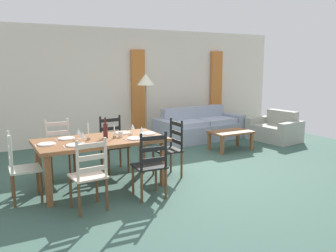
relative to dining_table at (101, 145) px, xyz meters
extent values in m
cube|color=#39584C|center=(1.41, -0.10, -0.67)|extent=(9.60, 9.60, 0.02)
cube|color=silver|center=(1.41, 3.20, 0.69)|extent=(9.60, 0.16, 2.70)
cube|color=#C97030|center=(2.00, 3.06, 0.44)|extent=(0.35, 0.08, 2.20)
cube|color=#C97030|center=(4.40, 3.06, 0.44)|extent=(0.35, 0.08, 2.20)
cube|color=brown|center=(0.00, 0.00, 0.06)|extent=(1.90, 0.96, 0.05)
cube|color=brown|center=(-0.85, -0.38, -0.31)|extent=(0.08, 0.08, 0.70)
cube|color=brown|center=(0.85, -0.38, -0.31)|extent=(0.08, 0.08, 0.70)
cube|color=brown|center=(-0.85, 0.38, -0.31)|extent=(0.08, 0.08, 0.70)
cube|color=brown|center=(0.85, 0.38, -0.31)|extent=(0.08, 0.08, 0.70)
cube|color=beige|center=(-0.42, -0.72, -0.22)|extent=(0.44, 0.43, 0.03)
cylinder|color=brown|center=(-0.61, -0.56, -0.45)|extent=(0.04, 0.04, 0.43)
cylinder|color=brown|center=(-0.25, -0.54, -0.45)|extent=(0.04, 0.04, 0.43)
cylinder|color=brown|center=(-0.59, -0.90, -0.45)|extent=(0.04, 0.04, 0.43)
cylinder|color=brown|center=(-0.23, -0.88, -0.45)|extent=(0.04, 0.04, 0.43)
cylinder|color=beige|center=(-0.59, -0.90, 0.05)|extent=(0.04, 0.04, 0.50)
cylinder|color=beige|center=(-0.23, -0.88, 0.05)|extent=(0.04, 0.04, 0.50)
cube|color=beige|center=(-0.41, -0.89, -0.08)|extent=(0.38, 0.05, 0.06)
cube|color=beige|center=(-0.41, -0.89, 0.07)|extent=(0.38, 0.05, 0.06)
cube|color=beige|center=(-0.41, -0.89, 0.22)|extent=(0.38, 0.05, 0.06)
cube|color=black|center=(0.45, -0.70, -0.22)|extent=(0.44, 0.42, 0.03)
cylinder|color=brown|center=(0.28, -0.52, -0.45)|extent=(0.04, 0.04, 0.43)
cylinder|color=brown|center=(0.64, -0.54, -0.45)|extent=(0.04, 0.04, 0.43)
cylinder|color=brown|center=(0.26, -0.86, -0.45)|extent=(0.04, 0.04, 0.43)
cylinder|color=brown|center=(0.62, -0.88, -0.45)|extent=(0.04, 0.04, 0.43)
cylinder|color=black|center=(0.26, -0.86, 0.05)|extent=(0.04, 0.04, 0.50)
cylinder|color=black|center=(0.62, -0.88, 0.05)|extent=(0.04, 0.04, 0.50)
cube|color=black|center=(0.44, -0.87, -0.08)|extent=(0.38, 0.05, 0.06)
cube|color=black|center=(0.44, -0.87, 0.07)|extent=(0.38, 0.05, 0.06)
cube|color=black|center=(0.44, -0.87, 0.22)|extent=(0.38, 0.05, 0.06)
cube|color=beige|center=(-0.45, 0.73, -0.22)|extent=(0.42, 0.40, 0.03)
cylinder|color=brown|center=(-0.27, 0.56, -0.45)|extent=(0.04, 0.04, 0.43)
cylinder|color=brown|center=(-0.63, 0.56, -0.45)|extent=(0.04, 0.04, 0.43)
cylinder|color=brown|center=(-0.27, 0.90, -0.45)|extent=(0.04, 0.04, 0.43)
cylinder|color=brown|center=(-0.63, 0.90, -0.45)|extent=(0.04, 0.04, 0.43)
cylinder|color=beige|center=(-0.27, 0.90, 0.05)|extent=(0.04, 0.04, 0.50)
cylinder|color=beige|center=(-0.63, 0.90, 0.05)|extent=(0.04, 0.04, 0.50)
cube|color=beige|center=(-0.45, 0.90, -0.08)|extent=(0.38, 0.03, 0.06)
cube|color=beige|center=(-0.45, 0.90, 0.07)|extent=(0.38, 0.03, 0.06)
cube|color=beige|center=(-0.45, 0.90, 0.22)|extent=(0.38, 0.03, 0.06)
cube|color=black|center=(0.46, 0.68, -0.22)|extent=(0.44, 0.42, 0.03)
cylinder|color=brown|center=(0.65, 0.52, -0.45)|extent=(0.04, 0.04, 0.43)
cylinder|color=brown|center=(0.29, 0.51, -0.45)|extent=(0.04, 0.04, 0.43)
cylinder|color=brown|center=(0.63, 0.86, -0.45)|extent=(0.04, 0.04, 0.43)
cylinder|color=brown|center=(0.27, 0.85, -0.45)|extent=(0.04, 0.04, 0.43)
cylinder|color=black|center=(0.63, 0.86, 0.05)|extent=(0.04, 0.04, 0.50)
cylinder|color=black|center=(0.27, 0.85, 0.05)|extent=(0.04, 0.04, 0.50)
cube|color=black|center=(0.45, 0.85, -0.08)|extent=(0.38, 0.04, 0.06)
cube|color=black|center=(0.45, 0.85, 0.07)|extent=(0.38, 0.04, 0.06)
cube|color=black|center=(0.45, 0.85, 0.22)|extent=(0.38, 0.04, 0.06)
cube|color=beige|center=(-1.08, -0.01, -0.22)|extent=(0.41, 0.43, 0.03)
cylinder|color=brown|center=(-0.91, 0.16, -0.45)|extent=(0.04, 0.04, 0.43)
cylinder|color=brown|center=(-0.92, -0.20, -0.45)|extent=(0.04, 0.04, 0.43)
cylinder|color=brown|center=(-1.25, 0.17, -0.45)|extent=(0.04, 0.04, 0.43)
cylinder|color=brown|center=(-1.26, -0.19, -0.45)|extent=(0.04, 0.04, 0.43)
cylinder|color=beige|center=(-1.25, 0.17, 0.05)|extent=(0.04, 0.04, 0.50)
cylinder|color=beige|center=(-1.26, -0.19, 0.05)|extent=(0.04, 0.04, 0.50)
cube|color=beige|center=(-1.25, -0.01, -0.08)|extent=(0.03, 0.38, 0.06)
cube|color=beige|center=(-1.25, -0.01, 0.07)|extent=(0.03, 0.38, 0.06)
cube|color=beige|center=(-1.25, -0.01, 0.22)|extent=(0.03, 0.38, 0.06)
cube|color=black|center=(1.12, -0.03, -0.22)|extent=(0.40, 0.42, 0.03)
cylinder|color=brown|center=(0.95, -0.21, -0.45)|extent=(0.04, 0.04, 0.43)
cylinder|color=brown|center=(0.95, 0.15, -0.45)|extent=(0.04, 0.04, 0.43)
cylinder|color=brown|center=(1.29, -0.21, -0.45)|extent=(0.04, 0.04, 0.43)
cylinder|color=brown|center=(1.29, 0.15, -0.45)|extent=(0.04, 0.04, 0.43)
cylinder|color=black|center=(1.29, -0.21, 0.05)|extent=(0.04, 0.04, 0.50)
cylinder|color=black|center=(1.29, 0.15, 0.05)|extent=(0.04, 0.04, 0.50)
cube|color=black|center=(1.29, -0.03, -0.08)|extent=(0.03, 0.38, 0.06)
cube|color=black|center=(1.29, -0.03, 0.07)|extent=(0.03, 0.38, 0.06)
cube|color=black|center=(1.29, -0.03, 0.22)|extent=(0.03, 0.38, 0.06)
cylinder|color=white|center=(-0.45, -0.25, 0.10)|extent=(0.24, 0.24, 0.02)
cube|color=silver|center=(-0.60, -0.25, 0.09)|extent=(0.03, 0.17, 0.01)
cylinder|color=white|center=(0.45, -0.25, 0.10)|extent=(0.24, 0.24, 0.02)
cube|color=silver|center=(0.30, -0.25, 0.09)|extent=(0.02, 0.17, 0.01)
cylinder|color=white|center=(-0.45, 0.25, 0.10)|extent=(0.24, 0.24, 0.02)
cube|color=silver|center=(-0.60, 0.25, 0.09)|extent=(0.02, 0.17, 0.01)
cylinder|color=white|center=(0.45, 0.25, 0.10)|extent=(0.24, 0.24, 0.02)
cube|color=silver|center=(0.30, 0.25, 0.09)|extent=(0.03, 0.17, 0.01)
cylinder|color=white|center=(-0.78, 0.00, 0.10)|extent=(0.24, 0.24, 0.02)
cube|color=silver|center=(-0.93, 0.00, 0.09)|extent=(0.02, 0.17, 0.01)
cylinder|color=white|center=(0.78, 0.00, 0.10)|extent=(0.24, 0.24, 0.02)
cube|color=silver|center=(0.63, 0.00, 0.09)|extent=(0.02, 0.17, 0.01)
cylinder|color=#471919|center=(0.08, 0.03, 0.20)|extent=(0.07, 0.07, 0.22)
cylinder|color=#471919|center=(0.08, 0.03, 0.35)|extent=(0.02, 0.02, 0.08)
cylinder|color=black|center=(0.08, 0.03, 0.39)|extent=(0.03, 0.03, 0.02)
cylinder|color=white|center=(-0.31, -0.13, 0.09)|extent=(0.06, 0.06, 0.01)
cylinder|color=white|center=(-0.31, -0.13, 0.13)|extent=(0.01, 0.01, 0.07)
cone|color=white|center=(-0.31, -0.13, 0.21)|extent=(0.06, 0.06, 0.08)
cylinder|color=white|center=(0.61, -0.14, 0.09)|extent=(0.06, 0.06, 0.01)
cylinder|color=white|center=(0.61, -0.14, 0.13)|extent=(0.01, 0.01, 0.07)
cone|color=white|center=(0.61, -0.14, 0.21)|extent=(0.06, 0.06, 0.08)
cylinder|color=white|center=(-0.29, 0.15, 0.09)|extent=(0.06, 0.06, 0.01)
cylinder|color=white|center=(-0.29, 0.15, 0.13)|extent=(0.01, 0.01, 0.07)
cone|color=white|center=(-0.29, 0.15, 0.21)|extent=(0.06, 0.06, 0.08)
cylinder|color=white|center=(0.58, 0.15, 0.09)|extent=(0.06, 0.06, 0.01)
cylinder|color=white|center=(0.58, 0.15, 0.13)|extent=(0.01, 0.01, 0.07)
cone|color=white|center=(0.58, 0.15, 0.21)|extent=(0.06, 0.06, 0.08)
cylinder|color=beige|center=(0.32, 0.00, 0.13)|extent=(0.07, 0.07, 0.09)
cylinder|color=#998C66|center=(-0.18, 0.02, 0.11)|extent=(0.05, 0.05, 0.04)
cylinder|color=white|center=(-0.18, 0.02, 0.23)|extent=(0.02, 0.02, 0.21)
cylinder|color=#998C66|center=(0.20, -0.04, 0.11)|extent=(0.05, 0.05, 0.04)
cylinder|color=white|center=(0.20, -0.04, 0.20)|extent=(0.02, 0.02, 0.15)
cube|color=#929CAE|center=(3.20, 2.05, -0.46)|extent=(1.85, 0.92, 0.40)
cube|color=#929CAE|center=(3.18, 2.35, -0.26)|extent=(1.81, 0.32, 0.80)
cube|color=#929CAE|center=(4.21, 2.12, -0.37)|extent=(0.29, 0.81, 0.58)
cube|color=#929CAE|center=(2.18, 1.99, -0.37)|extent=(0.29, 0.81, 0.58)
cube|color=#A4AFC3|center=(3.65, 2.03, -0.20)|extent=(0.90, 0.70, 0.12)
cube|color=#A4AFC3|center=(2.75, 1.97, -0.20)|extent=(0.90, 0.70, 0.12)
cube|color=brown|center=(3.20, 0.90, -0.26)|extent=(0.90, 0.56, 0.04)
cube|color=brown|center=(2.80, 0.67, -0.47)|extent=(0.06, 0.06, 0.38)
cube|color=brown|center=(3.60, 0.67, -0.47)|extent=(0.06, 0.06, 0.38)
cube|color=brown|center=(2.80, 1.13, -0.47)|extent=(0.06, 0.06, 0.38)
cube|color=brown|center=(3.60, 1.13, -0.47)|extent=(0.06, 0.06, 0.38)
cube|color=#A4A698|center=(4.75, 1.15, -0.47)|extent=(0.88, 0.88, 0.38)
cube|color=#A4A698|center=(5.04, 1.19, -0.30)|extent=(0.29, 0.82, 0.72)
cube|color=#A4A698|center=(4.80, 0.67, -0.40)|extent=(0.82, 0.27, 0.52)
cube|color=#A4A698|center=(4.69, 1.64, -0.40)|extent=(0.82, 0.27, 0.52)
cylinder|color=#332D28|center=(1.85, 2.30, -0.65)|extent=(0.28, 0.28, 0.03)
cylinder|color=gray|center=(1.85, 2.30, 0.04)|extent=(0.03, 0.03, 1.35)
cone|color=beige|center=(1.85, 2.30, 0.85)|extent=(0.40, 0.40, 0.26)
camera|label=1|loc=(-1.62, -4.99, 1.19)|focal=37.68mm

